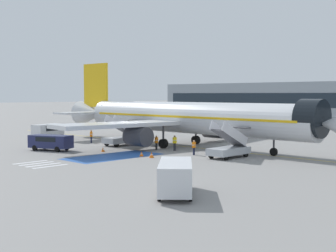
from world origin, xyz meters
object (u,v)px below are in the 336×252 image
Objects in this scene: ground_crew_2 at (175,142)px; ground_crew_3 at (194,146)px; boarding_stairs_forward at (229,148)px; traffic_cone_0 at (141,154)px; traffic_cone_1 at (152,155)px; ground_crew_1 at (91,135)px; service_van_0 at (48,131)px; airliner at (186,118)px; traffic_cone_2 at (103,150)px; ground_crew_0 at (156,142)px; boarding_stairs_aft at (122,138)px; fuel_tanker at (245,124)px; service_van_2 at (175,175)px; service_van_1 at (51,141)px.

ground_crew_3 is (4.10, -1.33, -0.11)m from ground_crew_2.
boarding_stairs_forward is 10.51× the size of traffic_cone_0.
traffic_cone_1 is at bearing -33.19° from ground_crew_3.
boarding_stairs_forward reaches higher than ground_crew_1.
service_van_0 reaches higher than ground_crew_3.
ground_crew_3 is at bearing 47.60° from airliner.
ground_crew_1 reaches higher than traffic_cone_2.
ground_crew_0 is (19.35, 2.55, -0.36)m from service_van_0.
ground_crew_0 is 2.21m from ground_crew_2.
traffic_cone_0 is (22.20, -2.40, -1.09)m from service_van_0.
ground_crew_0 is at bearing -4.17° from boarding_stairs_aft.
traffic_cone_1 is (-1.73, -4.59, -0.63)m from ground_crew_3.
boarding_stairs_aft is at bearing 67.93° from ground_crew_1.
traffic_cone_2 is at bearing -156.41° from boarding_stairs_forward.
traffic_cone_1 reaches higher than traffic_cone_0.
fuel_tanker is at bearing 107.26° from traffic_cone_1.
boarding_stairs_aft reaches higher than ground_crew_1.
traffic_cone_1 is at bearing 42.10° from ground_crew_1.
ground_crew_1 is 3.04× the size of traffic_cone_1.
service_van_2 reaches higher than traffic_cone_0.
service_van_1 is at bearing -71.93° from ground_crew_3.
boarding_stairs_forward is 3.27× the size of ground_crew_3.
service_van_1 is 3.11× the size of ground_crew_1.
traffic_cone_1 is (9.22, -29.67, -1.40)m from fuel_tanker.
boarding_stairs_forward is (9.88, -4.35, -2.60)m from airliner.
traffic_cone_2 is (-3.17, -5.34, -0.74)m from ground_crew_0.
service_van_0 is 19.52m from ground_crew_0.
service_van_0 is 39.98m from service_van_2.
service_van_0 is at bearing -108.13° from ground_crew_1.
fuel_tanker is at bearing -166.41° from airliner.
airliner is 25.42× the size of ground_crew_0.
traffic_cone_0 reaches higher than traffic_cone_2.
service_van_0 is 3.18× the size of ground_crew_3.
boarding_stairs_forward reaches higher than service_van_0.
traffic_cone_1 is (16.20, -4.35, -0.71)m from ground_crew_1.
ground_crew_3 reaches higher than traffic_cone_1.
airliner reaches higher than service_van_0.
traffic_cone_2 is (-7.52, -0.41, -0.04)m from traffic_cone_1.
boarding_stairs_aft is (-16.68, -0.19, 0.01)m from boarding_stairs_forward.
ground_crew_0 is at bearing -2.36° from airliner.
traffic_cone_1 is (-5.68, -5.53, -0.69)m from boarding_stairs_forward.
fuel_tanker is 2.02× the size of service_van_1.
ground_crew_0 is at bearing 127.40° from ground_crew_2.
airliner is 76.54× the size of traffic_cone_1.
traffic_cone_2 is at bearing 7.62° from fuel_tanker.
ground_crew_2 is (1.98, 0.99, 0.05)m from ground_crew_0.
traffic_cone_1 is (4.20, -9.88, -3.29)m from airliner.
fuel_tanker is 6.08× the size of ground_crew_2.
traffic_cone_1 is (23.70, -2.38, -1.06)m from service_van_0.
ground_crew_3 is (5.93, -5.29, -2.66)m from airliner.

